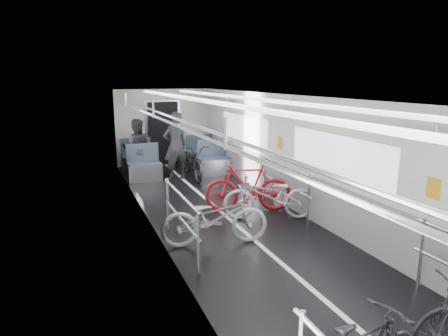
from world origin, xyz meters
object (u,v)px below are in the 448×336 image
object	(u,v)px
bike_left_far	(215,217)
bike_right_mid	(270,196)
person_seated	(137,148)
bike_right_far	(248,186)
person_standing	(175,146)
bike_aisle	(193,161)

from	to	relation	value
bike_left_far	bike_right_mid	size ratio (longest dim) A/B	0.99
bike_left_far	bike_right_mid	bearing A→B (deg)	-51.98
bike_left_far	person_seated	distance (m)	5.22
bike_right_far	person_standing	xyz separation A→B (m)	(-0.73, 3.14, 0.39)
person_standing	bike_aisle	bearing A→B (deg)	172.32
bike_left_far	person_seated	size ratio (longest dim) A/B	1.09
bike_aisle	person_standing	bearing A→B (deg)	-178.35
bike_right_far	person_seated	xyz separation A→B (m)	(-1.66, 3.82, 0.28)
bike_right_mid	bike_right_far	world-z (taller)	bike_right_far
bike_aisle	person_standing	world-z (taller)	person_standing
bike_left_far	bike_right_far	world-z (taller)	bike_right_far
bike_right_mid	bike_right_far	bearing A→B (deg)	-144.33
bike_right_far	bike_aisle	bearing A→B (deg)	-156.91
bike_left_far	bike_aisle	world-z (taller)	bike_aisle
bike_right_mid	bike_aisle	bearing A→B (deg)	-155.03
bike_right_far	bike_aisle	distance (m)	3.15
bike_left_far	bike_aisle	xyz separation A→B (m)	(0.99, 4.51, 0.01)
bike_aisle	person_seated	world-z (taller)	person_seated
bike_left_far	person_seated	bearing A→B (deg)	14.31
person_seated	bike_left_far	bearing A→B (deg)	108.46
bike_right_mid	bike_right_far	size ratio (longest dim) A/B	1.00
bike_left_far	person_standing	bearing A→B (deg)	3.22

